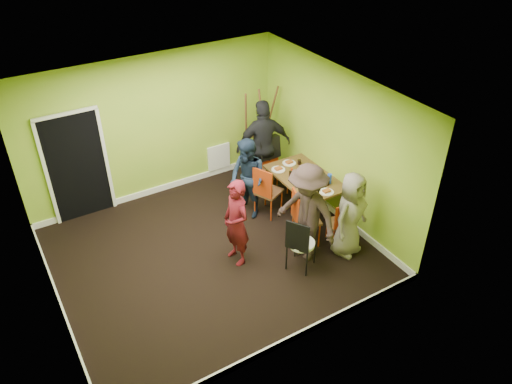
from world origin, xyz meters
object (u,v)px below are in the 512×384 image
at_px(blue_bottle, 329,179).
at_px(person_left_far, 248,179).
at_px(chair_left_near, 302,215).
at_px(dining_table, 305,179).
at_px(chair_back_end, 270,154).
at_px(person_front_end, 350,215).
at_px(chair_bentwood, 300,242).
at_px(thermos, 302,173).
at_px(person_left_near, 307,213).
at_px(chair_front_end, 341,221).
at_px(orange_bottle, 292,170).
at_px(person_back_end, 264,146).
at_px(chair_left_far, 266,189).
at_px(person_standing, 236,223).
at_px(easel, 259,133).

height_order(blue_bottle, person_left_far, person_left_far).
xyz_separation_m(chair_left_near, blue_bottle, (0.83, 0.36, 0.26)).
distance_m(dining_table, chair_left_near, 0.96).
bearing_deg(person_left_far, chair_left_near, 7.29).
height_order(chair_back_end, person_front_end, person_front_end).
bearing_deg(chair_bentwood, thermos, 112.47).
relative_size(chair_left_near, person_left_far, 0.68).
bearing_deg(person_left_near, blue_bottle, 107.49).
distance_m(chair_front_end, person_left_far, 1.85).
relative_size(chair_left_near, orange_bottle, 11.99).
distance_m(blue_bottle, person_back_end, 1.57).
relative_size(person_left_near, person_back_end, 0.93).
distance_m(chair_bentwood, person_front_end, 0.97).
height_order(chair_back_end, orange_bottle, chair_back_end).
relative_size(chair_left_far, orange_bottle, 11.93).
bearing_deg(chair_back_end, chair_front_end, 90.69).
bearing_deg(dining_table, chair_left_near, -128.39).
relative_size(thermos, blue_bottle, 1.07).
distance_m(chair_back_end, thermos, 1.00).
bearing_deg(person_standing, chair_back_end, 128.93).
xyz_separation_m(chair_left_near, easel, (0.57, 2.35, 0.37)).
distance_m(dining_table, person_back_end, 1.15).
height_order(easel, orange_bottle, easel).
bearing_deg(person_back_end, chair_left_near, 90.58).
distance_m(chair_left_far, chair_left_near, 0.99).
distance_m(person_standing, person_left_near, 1.13).
relative_size(person_standing, person_back_end, 0.81).
bearing_deg(chair_left_far, chair_back_end, 118.39).
xyz_separation_m(chair_front_end, chair_bentwood, (-0.97, -0.16, 0.07)).
xyz_separation_m(chair_left_far, chair_left_near, (0.10, -0.99, 0.00)).
bearing_deg(dining_table, person_back_end, 100.57).
xyz_separation_m(blue_bottle, person_left_near, (-0.97, -0.66, 0.03)).
bearing_deg(chair_bentwood, blue_bottle, 94.11).
relative_size(chair_left_far, person_left_near, 0.59).
relative_size(person_left_far, person_left_near, 0.88).
distance_m(chair_bentwood, person_standing, 1.05).
height_order(dining_table, person_left_near, person_left_near).
height_order(person_standing, person_left_near, person_left_near).
bearing_deg(person_back_end, person_standing, 59.76).
bearing_deg(orange_bottle, person_left_far, 166.50).
bearing_deg(easel, person_front_end, -90.82).
bearing_deg(dining_table, person_left_far, 154.42).
height_order(dining_table, orange_bottle, orange_bottle).
relative_size(easel, person_back_end, 1.03).
xyz_separation_m(orange_bottle, person_front_end, (0.06, -1.59, -0.04)).
relative_size(blue_bottle, person_standing, 0.12).
relative_size(chair_front_end, person_left_near, 0.49).
distance_m(easel, thermos, 1.61).
xyz_separation_m(blue_bottle, person_front_end, (-0.30, -0.94, -0.08)).
relative_size(chair_left_near, chair_bentwood, 1.04).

